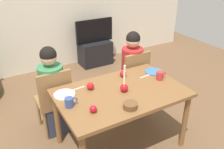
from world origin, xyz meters
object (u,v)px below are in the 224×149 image
tv_stand (95,53)px  plate_left (64,94)px  person_right_child (132,72)px  bowl_walnuts (130,106)px  chair_right (133,76)px  candle_centerpiece (124,86)px  chair_left (54,98)px  tv (94,31)px  apple_near_candle (90,86)px  apple_by_left_plate (93,109)px  mug_left (69,102)px  dining_table (121,98)px  plate_right (154,72)px  apple_by_right_mug (123,74)px  mug_right (160,76)px  person_left_child (53,93)px

tv_stand → plate_left: 2.52m
person_right_child → bowl_walnuts: bearing=-124.9°
chair_right → candle_centerpiece: (-0.55, -0.62, 0.30)m
chair_left → tv: (1.38, 1.69, 0.20)m
apple_near_candle → tv_stand: bearing=63.0°
tv → apple_by_left_plate: tv is taller
tv → mug_left: size_ratio=5.96×
dining_table → plate_right: 0.65m
mug_left → candle_centerpiece: bearing=-2.1°
dining_table → tv_stand: dining_table is taller
apple_by_right_mug → dining_table: bearing=-125.5°
tv → person_right_child: bearing=-97.4°
tv → plate_left: 2.47m
dining_table → tv_stand: size_ratio=2.19×
mug_right → apple_near_candle: mug_right is taller
mug_right → bowl_walnuts: (-0.64, -0.32, -0.02)m
tv → apple_near_candle: tv is taller
dining_table → mug_left: 0.61m
person_right_child → apple_by_right_mug: (-0.38, -0.35, 0.22)m
mug_left → apple_near_candle: size_ratio=1.59×
plate_left → dining_table: bearing=-23.0°
person_right_child → apple_near_candle: (-0.85, -0.43, 0.22)m
chair_right → tv_stand: chair_right is taller
chair_right → apple_near_candle: bearing=-154.8°
apple_near_candle → chair_left: bearing=127.9°
apple_by_right_mug → plate_left: bearing=-176.5°
dining_table → plate_right: plate_right is taller
tv_stand → person_right_child: bearing=-97.4°
chair_right → candle_centerpiece: 0.89m
person_right_child → bowl_walnuts: 1.18m
mug_left → dining_table: bearing=-0.7°
tv_stand → apple_by_right_mug: 2.17m
tv_stand → bowl_walnuts: 2.81m
tv → plate_left: (-1.36, -2.06, 0.05)m
plate_right → bowl_walnuts: (-0.70, -0.52, 0.02)m
chair_left → apple_by_left_plate: 0.86m
apple_near_candle → apple_by_left_plate: bearing=-111.5°
person_left_child → apple_near_candle: 0.58m
person_left_child → tv: size_ratio=1.48×
person_left_child → tv: bearing=50.3°
candle_centerpiece → plate_left: candle_centerpiece is taller
mug_right → bowl_walnuts: 0.72m
plate_right → tv: bearing=85.0°
plate_right → mug_right: mug_right is taller
tv → candle_centerpiece: candle_centerpiece is taller
person_left_child → candle_centerpiece: size_ratio=3.72×
person_right_child → candle_centerpiece: 0.89m
tv → mug_right: (-0.24, -2.29, 0.09)m
dining_table → mug_right: (0.55, 0.01, 0.13)m
mug_left → apple_by_right_mug: (0.80, 0.28, -0.01)m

